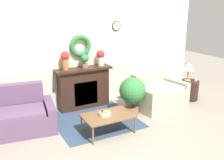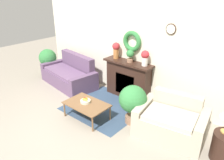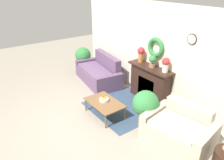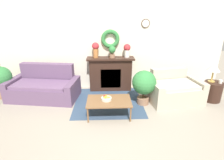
{
  "view_description": "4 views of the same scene",
  "coord_description": "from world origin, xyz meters",
  "px_view_note": "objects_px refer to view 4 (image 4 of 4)",
  "views": [
    {
      "loc": [
        -2.36,
        -3.49,
        2.58
      ],
      "look_at": [
        0.26,
        1.4,
        0.92
      ],
      "focal_mm": 42.0,
      "sensor_mm": 36.0,
      "label": 1
    },
    {
      "loc": [
        3.12,
        -2.15,
        2.91
      ],
      "look_at": [
        0.17,
        1.37,
        0.88
      ],
      "focal_mm": 35.0,
      "sensor_mm": 36.0,
      "label": 2
    },
    {
      "loc": [
        3.81,
        -1.81,
        3.23
      ],
      "look_at": [
        -0.31,
        1.18,
        0.84
      ],
      "focal_mm": 35.0,
      "sensor_mm": 36.0,
      "label": 3
    },
    {
      "loc": [
        -0.21,
        -2.75,
        2.26
      ],
      "look_at": [
        -0.05,
        1.35,
        0.68
      ],
      "focal_mm": 28.0,
      "sensor_mm": 36.0,
      "label": 4
    }
  ],
  "objects_px": {
    "vase_on_mantel_left": "(96,49)",
    "side_table_by_loveseat": "(212,91)",
    "vase_on_mantel_right": "(127,50)",
    "coffee_table": "(109,102)",
    "potted_plant_on_mantel": "(112,51)",
    "potted_plant_floor_by_couch": "(1,79)",
    "loveseat_right": "(173,90)",
    "mug": "(221,82)",
    "fireplace": "(111,74)",
    "couch_left": "(44,87)",
    "table_lamp": "(214,68)",
    "potted_plant_floor_by_loveseat": "(144,84)",
    "fruit_bowl": "(106,98)"
  },
  "relations": [
    {
      "from": "coffee_table",
      "to": "vase_on_mantel_right",
      "type": "xyz_separation_m",
      "value": [
        0.57,
        1.5,
        0.9
      ]
    },
    {
      "from": "fireplace",
      "to": "coffee_table",
      "type": "bearing_deg",
      "value": -93.23
    },
    {
      "from": "couch_left",
      "to": "mug",
      "type": "relative_size",
      "value": 20.3
    },
    {
      "from": "fruit_bowl",
      "to": "mug",
      "type": "height_order",
      "value": "mug"
    },
    {
      "from": "vase_on_mantel_left",
      "to": "side_table_by_loveseat",
      "type": "bearing_deg",
      "value": -14.96
    },
    {
      "from": "couch_left",
      "to": "side_table_by_loveseat",
      "type": "xyz_separation_m",
      "value": [
        4.64,
        -0.35,
        -0.05
      ]
    },
    {
      "from": "fruit_bowl",
      "to": "vase_on_mantel_left",
      "type": "distance_m",
      "value": 1.73
    },
    {
      "from": "table_lamp",
      "to": "vase_on_mantel_left",
      "type": "relative_size",
      "value": 1.13
    },
    {
      "from": "mug",
      "to": "vase_on_mantel_left",
      "type": "xyz_separation_m",
      "value": [
        -3.3,
        0.94,
        0.71
      ]
    },
    {
      "from": "table_lamp",
      "to": "mug",
      "type": "xyz_separation_m",
      "value": [
        0.17,
        -0.13,
        -0.34
      ]
    },
    {
      "from": "loveseat_right",
      "to": "potted_plant_floor_by_couch",
      "type": "xyz_separation_m",
      "value": [
        -4.73,
        0.34,
        0.27
      ]
    },
    {
      "from": "loveseat_right",
      "to": "table_lamp",
      "type": "relative_size",
      "value": 2.99
    },
    {
      "from": "loveseat_right",
      "to": "potted_plant_floor_by_couch",
      "type": "height_order",
      "value": "potted_plant_floor_by_couch"
    },
    {
      "from": "coffee_table",
      "to": "fireplace",
      "type": "bearing_deg",
      "value": 86.77
    },
    {
      "from": "vase_on_mantel_left",
      "to": "potted_plant_on_mantel",
      "type": "relative_size",
      "value": 1.31
    },
    {
      "from": "potted_plant_floor_by_couch",
      "to": "potted_plant_floor_by_loveseat",
      "type": "relative_size",
      "value": 1.0
    },
    {
      "from": "mug",
      "to": "potted_plant_floor_by_couch",
      "type": "relative_size",
      "value": 0.11
    },
    {
      "from": "potted_plant_floor_by_loveseat",
      "to": "fruit_bowl",
      "type": "bearing_deg",
      "value": -152.45
    },
    {
      "from": "vase_on_mantel_left",
      "to": "vase_on_mantel_right",
      "type": "distance_m",
      "value": 0.92
    },
    {
      "from": "potted_plant_on_mantel",
      "to": "potted_plant_floor_by_couch",
      "type": "xyz_separation_m",
      "value": [
        -3.09,
        -0.44,
        -0.65
      ]
    },
    {
      "from": "couch_left",
      "to": "potted_plant_on_mantel",
      "type": "distance_m",
      "value": 2.19
    },
    {
      "from": "side_table_by_loveseat",
      "to": "potted_plant_on_mantel",
      "type": "relative_size",
      "value": 1.56
    },
    {
      "from": "loveseat_right",
      "to": "fruit_bowl",
      "type": "distance_m",
      "value": 1.96
    },
    {
      "from": "vase_on_mantel_right",
      "to": "coffee_table",
      "type": "bearing_deg",
      "value": -110.76
    },
    {
      "from": "fruit_bowl",
      "to": "table_lamp",
      "type": "relative_size",
      "value": 0.48
    },
    {
      "from": "fruit_bowl",
      "to": "vase_on_mantel_right",
      "type": "height_order",
      "value": "vase_on_mantel_right"
    },
    {
      "from": "coffee_table",
      "to": "potted_plant_on_mantel",
      "type": "xyz_separation_m",
      "value": [
        0.13,
        1.48,
        0.87
      ]
    },
    {
      "from": "table_lamp",
      "to": "potted_plant_floor_by_loveseat",
      "type": "distance_m",
      "value": 1.91
    },
    {
      "from": "table_lamp",
      "to": "potted_plant_on_mantel",
      "type": "distance_m",
      "value": 2.78
    },
    {
      "from": "vase_on_mantel_right",
      "to": "potted_plant_floor_by_loveseat",
      "type": "height_order",
      "value": "vase_on_mantel_right"
    },
    {
      "from": "fireplace",
      "to": "table_lamp",
      "type": "xyz_separation_m",
      "value": [
        2.69,
        -0.8,
        0.39
      ]
    },
    {
      "from": "fireplace",
      "to": "potted_plant_floor_by_loveseat",
      "type": "height_order",
      "value": "fireplace"
    },
    {
      "from": "loveseat_right",
      "to": "mug",
      "type": "distance_m",
      "value": 1.21
    },
    {
      "from": "table_lamp",
      "to": "potted_plant_floor_by_couch",
      "type": "xyz_separation_m",
      "value": [
        -5.74,
        0.35,
        -0.34
      ]
    },
    {
      "from": "table_lamp",
      "to": "fireplace",
      "type": "bearing_deg",
      "value": 163.49
    },
    {
      "from": "mug",
      "to": "vase_on_mantel_right",
      "type": "distance_m",
      "value": 2.64
    },
    {
      "from": "side_table_by_loveseat",
      "to": "table_lamp",
      "type": "relative_size",
      "value": 1.06
    },
    {
      "from": "coffee_table",
      "to": "table_lamp",
      "type": "distance_m",
      "value": 2.92
    },
    {
      "from": "loveseat_right",
      "to": "side_table_by_loveseat",
      "type": "relative_size",
      "value": 2.82
    },
    {
      "from": "loveseat_right",
      "to": "potted_plant_on_mantel",
      "type": "xyz_separation_m",
      "value": [
        -1.64,
        0.78,
        0.92
      ]
    },
    {
      "from": "fireplace",
      "to": "potted_plant_floor_by_loveseat",
      "type": "bearing_deg",
      "value": -49.39
    },
    {
      "from": "mug",
      "to": "vase_on_mantel_left",
      "type": "distance_m",
      "value": 3.5
    },
    {
      "from": "fireplace",
      "to": "potted_plant_on_mantel",
      "type": "distance_m",
      "value": 0.71
    },
    {
      "from": "side_table_by_loveseat",
      "to": "loveseat_right",
      "type": "bearing_deg",
      "value": 177.18
    },
    {
      "from": "fireplace",
      "to": "loveseat_right",
      "type": "distance_m",
      "value": 1.88
    },
    {
      "from": "fireplace",
      "to": "vase_on_mantel_left",
      "type": "relative_size",
      "value": 3.16
    },
    {
      "from": "couch_left",
      "to": "coffee_table",
      "type": "distance_m",
      "value": 2.06
    },
    {
      "from": "couch_left",
      "to": "loveseat_right",
      "type": "height_order",
      "value": "couch_left"
    },
    {
      "from": "side_table_by_loveseat",
      "to": "potted_plant_floor_by_couch",
      "type": "bearing_deg",
      "value": 176.11
    },
    {
      "from": "fireplace",
      "to": "vase_on_mantel_right",
      "type": "relative_size",
      "value": 3.57
    }
  ]
}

